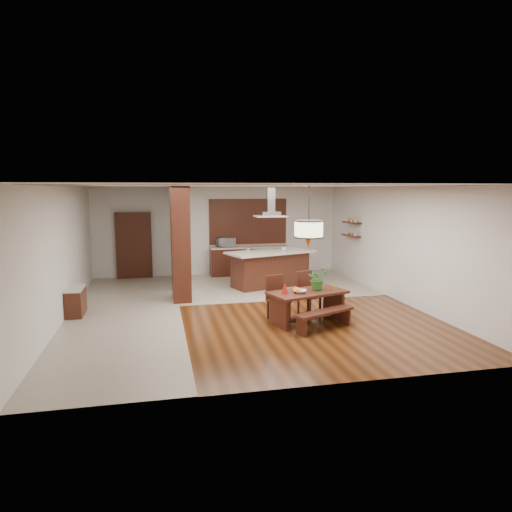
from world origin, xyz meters
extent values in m
plane|color=#3A1C0A|center=(0.00, 0.00, 0.00)|extent=(9.00, 9.00, 0.00)
cube|color=white|center=(0.00, 0.00, 2.90)|extent=(8.00, 9.00, 0.04)
cube|color=silver|center=(0.00, 4.50, 1.45)|extent=(8.00, 0.04, 2.90)
cube|color=silver|center=(0.00, -4.50, 1.45)|extent=(8.00, 0.04, 2.90)
cube|color=silver|center=(-4.00, 0.00, 1.45)|extent=(0.04, 9.00, 2.90)
cube|color=silver|center=(4.00, 0.00, 1.45)|extent=(0.04, 9.00, 2.90)
cube|color=#AFA592|center=(-2.75, 0.00, 0.01)|extent=(2.50, 9.00, 0.01)
cube|color=#AFA592|center=(1.25, 2.50, 0.01)|extent=(5.50, 4.00, 0.01)
cube|color=#3B200E|center=(0.00, 0.00, 2.88)|extent=(8.00, 9.00, 0.02)
cube|color=black|center=(-1.40, 1.20, 1.45)|extent=(0.45, 1.00, 2.90)
cube|color=silver|center=(-1.40, 3.30, 1.45)|extent=(0.18, 2.40, 2.90)
cube|color=black|center=(-3.81, 0.20, 0.32)|extent=(0.37, 0.88, 0.63)
cube|color=black|center=(-2.70, 4.40, 1.05)|extent=(1.10, 0.20, 2.10)
cube|color=black|center=(1.00, 4.20, 0.45)|extent=(2.60, 0.60, 0.90)
cube|color=beige|center=(1.00, 4.20, 0.92)|extent=(2.60, 0.62, 0.05)
cube|color=#975D2D|center=(1.00, 4.46, 1.75)|extent=(2.60, 0.08, 1.50)
cube|color=black|center=(3.87, 2.60, 1.40)|extent=(0.26, 0.90, 0.04)
cube|color=black|center=(3.87, 2.60, 1.80)|extent=(0.26, 0.90, 0.04)
cube|color=black|center=(1.10, -1.45, 0.65)|extent=(1.80, 1.25, 0.05)
cube|color=black|center=(0.42, -1.66, 0.31)|extent=(0.26, 0.65, 0.63)
cube|color=black|center=(1.78, -1.25, 0.31)|extent=(0.26, 0.65, 0.63)
imported|color=#286B23|center=(1.36, -1.34, 0.92)|extent=(0.54, 0.51, 0.49)
imported|color=#B8B2A1|center=(0.89, -1.57, 0.71)|extent=(0.35, 0.35, 0.07)
cone|color=#AB120C|center=(0.57, -1.54, 0.79)|extent=(0.17, 0.17, 0.23)
cylinder|color=gold|center=(1.67, -1.41, 0.72)|extent=(0.08, 0.08, 0.09)
cube|color=black|center=(1.22, 2.27, 0.49)|extent=(2.35, 1.47, 0.99)
cube|color=beige|center=(1.22, 2.22, 1.02)|extent=(2.75, 1.84, 0.05)
imported|color=silver|center=(1.60, 2.18, 1.10)|extent=(0.16, 0.16, 0.11)
imported|color=silver|center=(0.21, 4.21, 1.10)|extent=(0.64, 0.54, 0.30)
camera|label=1|loc=(-1.98, -10.42, 2.82)|focal=32.00mm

